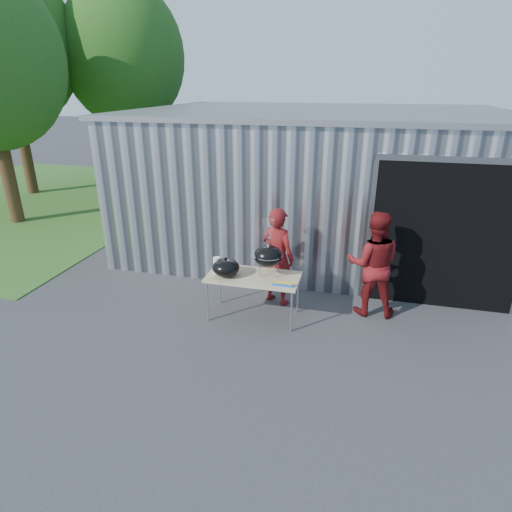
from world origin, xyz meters
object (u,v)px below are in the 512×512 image
(person_cook, at_px, (278,257))
(folding_table, at_px, (253,278))
(kettle_grill, at_px, (268,252))
(person_bystander, at_px, (373,264))

(person_cook, bearing_deg, folding_table, 90.49)
(kettle_grill, height_order, person_bystander, person_bystander)
(kettle_grill, height_order, person_cook, person_cook)
(folding_table, relative_size, kettle_grill, 1.59)
(person_cook, relative_size, person_bystander, 0.97)
(folding_table, relative_size, person_bystander, 0.84)
(kettle_grill, bearing_deg, person_bystander, 18.65)
(folding_table, height_order, person_bystander, person_bystander)
(folding_table, xyz_separation_m, kettle_grill, (0.22, 0.08, 0.46))
(person_cook, distance_m, person_bystander, 1.59)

